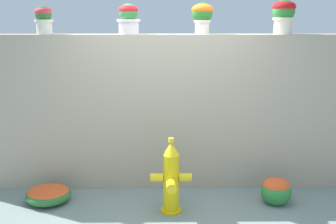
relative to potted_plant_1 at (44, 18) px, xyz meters
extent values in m
plane|color=gray|center=(1.56, -0.90, -2.27)|extent=(24.00, 24.00, 0.00)
cube|color=tan|center=(1.56, 0.01, -1.23)|extent=(5.77, 0.30, 2.07)
cylinder|color=beige|center=(0.00, 0.00, -0.11)|extent=(0.20, 0.20, 0.18)
cylinder|color=beige|center=(0.00, 0.00, -0.03)|extent=(0.23, 0.23, 0.03)
sphere|color=#32672B|center=(0.00, 0.00, 0.04)|extent=(0.20, 0.20, 0.20)
ellipsoid|color=#DA3C43|center=(0.00, 0.00, 0.08)|extent=(0.22, 0.22, 0.11)
cylinder|color=silver|center=(1.07, -0.01, -0.11)|extent=(0.25, 0.25, 0.19)
cylinder|color=silver|center=(1.07, -0.01, -0.03)|extent=(0.30, 0.30, 0.03)
sphere|color=#347837|center=(1.07, -0.01, 0.06)|extent=(0.23, 0.23, 0.23)
ellipsoid|color=red|center=(1.07, -0.01, 0.11)|extent=(0.24, 0.24, 0.13)
cylinder|color=silver|center=(2.01, 0.05, -0.11)|extent=(0.18, 0.18, 0.18)
cylinder|color=silver|center=(2.01, 0.05, -0.04)|extent=(0.21, 0.21, 0.03)
sphere|color=#287025|center=(2.01, 0.05, 0.06)|extent=(0.26, 0.26, 0.26)
ellipsoid|color=orange|center=(2.01, 0.05, 0.11)|extent=(0.28, 0.28, 0.15)
cylinder|color=beige|center=(3.05, 0.02, -0.09)|extent=(0.23, 0.23, 0.21)
cylinder|color=beige|center=(3.05, 0.02, -0.01)|extent=(0.27, 0.27, 0.03)
sphere|color=#2F8132|center=(3.05, 0.02, 0.09)|extent=(0.28, 0.28, 0.28)
ellipsoid|color=red|center=(3.05, 0.02, 0.14)|extent=(0.30, 0.30, 0.16)
cylinder|color=yellow|center=(1.60, -0.79, -2.25)|extent=(0.25, 0.25, 0.03)
cylinder|color=yellow|center=(1.60, -0.79, -1.91)|extent=(0.18, 0.18, 0.72)
cone|color=yellow|center=(1.60, -0.79, -1.47)|extent=(0.19, 0.19, 0.15)
cylinder|color=yellow|center=(1.60, -0.79, -1.37)|extent=(0.06, 0.06, 0.05)
cylinder|color=yellow|center=(1.43, -0.79, -1.83)|extent=(0.15, 0.10, 0.10)
cylinder|color=yellow|center=(1.76, -0.79, -1.83)|extent=(0.15, 0.10, 0.10)
cylinder|color=yellow|center=(1.60, -0.97, -1.86)|extent=(0.12, 0.17, 0.12)
ellipsoid|color=#2F8139|center=(2.91, -0.60, -2.11)|extent=(0.38, 0.34, 0.35)
ellipsoid|color=#E95223|center=(2.91, -0.60, -2.03)|extent=(0.34, 0.31, 0.19)
ellipsoid|color=#2D6A32|center=(0.06, -0.53, -2.17)|extent=(0.57, 0.51, 0.22)
ellipsoid|color=#DC5223|center=(0.06, -0.53, -2.12)|extent=(0.51, 0.46, 0.12)
camera|label=1|loc=(1.50, -5.12, 0.01)|focal=42.04mm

